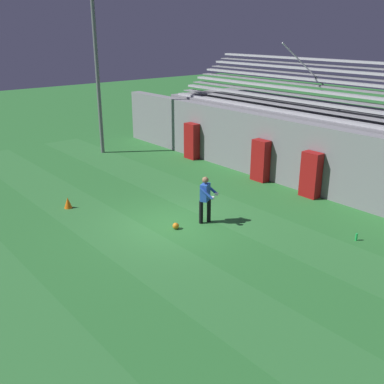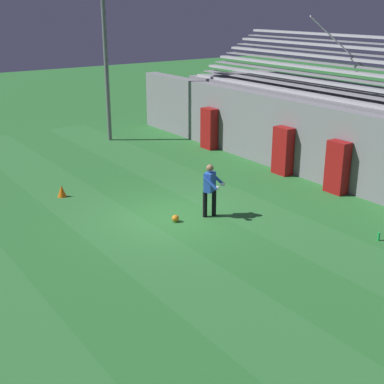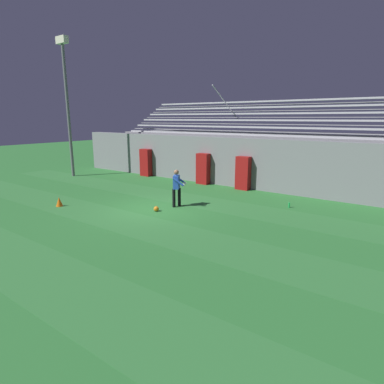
% 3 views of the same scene
% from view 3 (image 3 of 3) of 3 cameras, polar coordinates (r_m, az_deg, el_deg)
% --- Properties ---
extents(ground_plane, '(80.00, 80.00, 0.00)m').
position_cam_3_polar(ground_plane, '(14.05, -7.16, -3.11)').
color(ground_plane, '#2D7533').
extents(turf_stripe_near, '(28.00, 2.09, 0.01)m').
position_cam_3_polar(turf_stripe_near, '(10.75, -29.83, -9.92)').
color(turf_stripe_near, '#337A38').
rests_on(turf_stripe_near, ground).
extents(turf_stripe_mid, '(28.00, 2.09, 0.01)m').
position_cam_3_polar(turf_stripe_mid, '(12.84, -12.73, -4.87)').
color(turf_stripe_mid, '#337A38').
rests_on(turf_stripe_mid, ground).
extents(turf_stripe_far, '(28.00, 2.09, 0.01)m').
position_cam_3_polar(turf_stripe_far, '(15.79, -1.34, -1.20)').
color(turf_stripe_far, '#337A38').
rests_on(turf_stripe_far, ground).
extents(back_wall, '(24.00, 0.60, 2.80)m').
position_cam_3_polar(back_wall, '(18.94, 6.28, 5.42)').
color(back_wall, gray).
rests_on(back_wall, ground).
extents(padding_pillar_gate_left, '(0.77, 0.44, 1.83)m').
position_cam_3_polar(padding_pillar_gate_left, '(19.24, 1.98, 4.15)').
color(padding_pillar_gate_left, maroon).
rests_on(padding_pillar_gate_left, ground).
extents(padding_pillar_gate_right, '(0.77, 0.44, 1.83)m').
position_cam_3_polar(padding_pillar_gate_right, '(17.91, 9.07, 3.33)').
color(padding_pillar_gate_right, maroon).
rests_on(padding_pillar_gate_right, ground).
extents(padding_pillar_far_left, '(0.77, 0.44, 1.83)m').
position_cam_3_polar(padding_pillar_far_left, '(22.18, -8.20, 5.20)').
color(padding_pillar_far_left, maroon).
rests_on(padding_pillar_far_left, ground).
extents(bleacher_stand, '(18.00, 4.75, 5.83)m').
position_cam_3_polar(bleacher_stand, '(21.29, 9.92, 6.43)').
color(bleacher_stand, gray).
rests_on(bleacher_stand, ground).
extents(floodlight_pole, '(0.90, 0.36, 8.87)m').
position_cam_3_polar(floodlight_pole, '(23.24, -21.42, 16.24)').
color(floodlight_pole, slate).
rests_on(floodlight_pole, ground).
extents(goalkeeper, '(0.68, 0.72, 1.67)m').
position_cam_3_polar(goalkeeper, '(14.20, -2.71, 1.12)').
color(goalkeeper, black).
rests_on(goalkeeper, ground).
extents(soccer_ball, '(0.22, 0.22, 0.22)m').
position_cam_3_polar(soccer_ball, '(13.73, -6.37, -3.00)').
color(soccer_ball, orange).
rests_on(soccer_ball, ground).
extents(traffic_cone, '(0.30, 0.30, 0.42)m').
position_cam_3_polar(traffic_cone, '(15.59, -22.53, -1.61)').
color(traffic_cone, orange).
rests_on(traffic_cone, ground).
extents(water_bottle, '(0.07, 0.07, 0.24)m').
position_cam_3_polar(water_bottle, '(14.83, 16.89, -2.24)').
color(water_bottle, green).
rests_on(water_bottle, ground).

